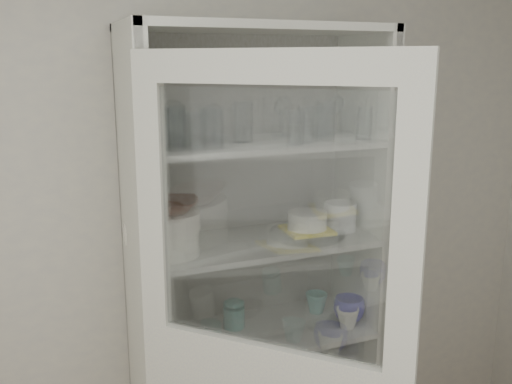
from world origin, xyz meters
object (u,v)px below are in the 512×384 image
object	(u,v)px
goblet_1	(213,120)
terracotta_bowl	(171,206)
goblet_2	(283,115)
mug_teal	(316,303)
glass_platter	(307,233)
yellow_trivet	(307,230)
goblet_0	(174,119)
measuring_cups	(211,341)
pantry_cabinet	(250,307)
goblet_3	(335,112)
cream_bowl	(171,221)
mug_blue	(349,309)
white_canister	(163,333)
plate_stack_back	(151,232)
plate_stack_front	(172,242)
teal_jar	(234,315)
white_ramekin	(307,220)
mug_white	(347,318)
grey_bowl_stack	(340,216)

from	to	relation	value
goblet_1	terracotta_bowl	size ratio (longest dim) A/B	0.76
goblet_2	mug_teal	distance (m)	0.86
goblet_2	glass_platter	world-z (taller)	goblet_2
yellow_trivet	terracotta_bowl	bearing A→B (deg)	-177.71
goblet_0	measuring_cups	xyz separation A→B (m)	(0.09, -0.14, -0.87)
measuring_cups	pantry_cabinet	bearing A→B (deg)	29.00
goblet_2	yellow_trivet	distance (m)	0.48
terracotta_bowl	glass_platter	bearing A→B (deg)	2.29
goblet_3	mug_teal	world-z (taller)	goblet_3
cream_bowl	pantry_cabinet	bearing A→B (deg)	18.50
mug_blue	mug_teal	size ratio (longest dim) A/B	1.37
measuring_cups	white_canister	distance (m)	0.19
goblet_3	glass_platter	bearing A→B (deg)	-144.73
goblet_2	cream_bowl	size ratio (longest dim) A/B	0.82
plate_stack_back	goblet_3	bearing A→B (deg)	-1.84
plate_stack_front	yellow_trivet	world-z (taller)	plate_stack_front
goblet_1	goblet_0	bearing A→B (deg)	-176.13
goblet_0	yellow_trivet	size ratio (longest dim) A/B	0.95
teal_jar	terracotta_bowl	bearing A→B (deg)	-157.44
measuring_cups	teal_jar	bearing A→B (deg)	39.88
mug_blue	mug_teal	world-z (taller)	mug_blue
terracotta_bowl	mug_blue	xyz separation A→B (m)	(0.77, -0.02, -0.54)
goblet_0	white_canister	size ratio (longest dim) A/B	1.54
white_ramekin	mug_teal	size ratio (longest dim) A/B	1.64
mug_white	teal_jar	world-z (taller)	teal_jar
goblet_0	goblet_1	distance (m)	0.16
white_ramekin	mug_teal	xyz separation A→B (m)	(0.10, 0.09, -0.42)
glass_platter	plate_stack_back	bearing A→B (deg)	164.93
pantry_cabinet	glass_platter	world-z (taller)	pantry_cabinet
goblet_2	mug_blue	xyz separation A→B (m)	(0.26, -0.15, -0.83)
teal_jar	pantry_cabinet	bearing A→B (deg)	1.72
goblet_1	goblet_3	world-z (taller)	goblet_3
cream_bowl	mug_teal	xyz separation A→B (m)	(0.68, 0.11, -0.49)
white_canister	mug_blue	bearing A→B (deg)	-6.09
goblet_3	terracotta_bowl	distance (m)	0.84
pantry_cabinet	white_ramekin	size ratio (longest dim) A/B	13.08
plate_stack_front	measuring_cups	size ratio (longest dim) A/B	2.03
plate_stack_back	mug_white	size ratio (longest dim) A/B	2.18
goblet_2	white_ramekin	xyz separation A→B (m)	(0.07, -0.11, -0.42)
yellow_trivet	pantry_cabinet	bearing A→B (deg)	155.33
goblet_1	terracotta_bowl	xyz separation A→B (m)	(-0.22, -0.15, -0.29)
cream_bowl	terracotta_bowl	xyz separation A→B (m)	(0.00, 0.00, 0.06)
glass_platter	mug_teal	xyz separation A→B (m)	(0.10, 0.09, -0.36)
pantry_cabinet	mug_blue	size ratio (longest dim) A/B	15.68
mug_teal	white_canister	size ratio (longest dim) A/B	0.85
goblet_3	mug_white	world-z (taller)	goblet_3
goblet_1	mug_white	bearing A→B (deg)	-23.58
yellow_trivet	measuring_cups	size ratio (longest dim) A/B	1.85
goblet_0	grey_bowl_stack	world-z (taller)	goblet_0
grey_bowl_stack	mug_white	distance (m)	0.43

